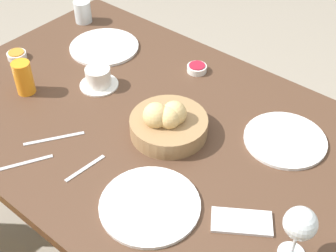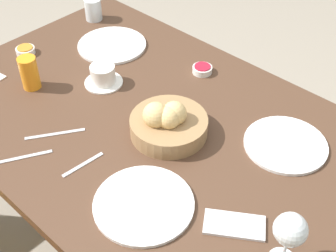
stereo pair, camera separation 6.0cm
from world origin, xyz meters
TOP-DOWN VIEW (x-y plane):
  - dining_table at (0.00, 0.00)m, footprint 1.42×0.93m
  - bread_basket at (-0.08, 0.01)m, footprint 0.23×0.23m
  - plate_near_left at (-0.37, -0.19)m, footprint 0.24×0.24m
  - plate_near_right at (0.40, -0.21)m, footprint 0.26×0.26m
  - plate_far_center at (-0.22, 0.24)m, footprint 0.26×0.26m
  - juice_glass at (0.41, 0.14)m, footprint 0.06×0.06m
  - water_tumbler at (0.60, -0.29)m, footprint 0.07×0.07m
  - wine_glass at (-0.57, 0.14)m, footprint 0.08×0.08m
  - coffee_cup at (0.25, -0.03)m, footprint 0.13×0.13m
  - jam_bowl_berry at (0.04, -0.31)m, footprint 0.07×0.07m
  - jam_bowl_honey at (0.59, 0.04)m, footprint 0.07×0.07m
  - fork_silver at (0.16, 0.24)m, footprint 0.11×0.15m
  - knife_silver at (0.15, 0.36)m, footprint 0.10×0.16m
  - spoon_coffee at (0.00, 0.26)m, footprint 0.02×0.13m
  - cell_phone at (-0.43, 0.14)m, footprint 0.17×0.14m

SIDE VIEW (x-z plane):
  - dining_table at x=0.00m, z-range 0.28..1.01m
  - fork_silver at x=0.16m, z-range 0.74..0.74m
  - knife_silver at x=0.15m, z-range 0.74..0.74m
  - spoon_coffee at x=0.00m, z-range 0.74..0.74m
  - cell_phone at x=-0.43m, z-range 0.74..0.74m
  - plate_near_left at x=-0.37m, z-range 0.74..0.75m
  - plate_near_right at x=0.40m, z-range 0.74..0.75m
  - plate_far_center at x=-0.22m, z-range 0.74..0.75m
  - jam_bowl_berry at x=0.04m, z-range 0.74..0.76m
  - jam_bowl_honey at x=0.59m, z-range 0.74..0.76m
  - coffee_cup at x=0.25m, z-range 0.73..0.80m
  - bread_basket at x=-0.08m, z-range 0.72..0.84m
  - water_tumbler at x=0.60m, z-range 0.74..0.82m
  - juice_glass at x=0.41m, z-range 0.74..0.85m
  - wine_glass at x=-0.57m, z-range 0.77..0.93m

